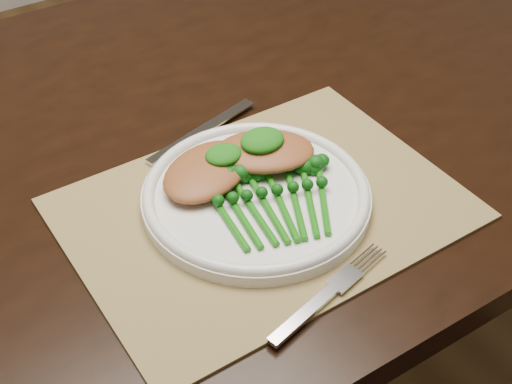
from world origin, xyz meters
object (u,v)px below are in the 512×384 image
placemat (264,208)px  dinner_plate (256,194)px  dining_table (203,300)px  broccolini_bundle (275,206)px  chicken_fillet_left (206,171)px

placemat → dinner_plate: bearing=101.4°
dining_table → broccolini_bundle: broccolini_bundle is taller
chicken_fillet_left → placemat: bearing=-83.1°
dining_table → placemat: size_ratio=3.51×
dinner_plate → broccolini_bundle: bearing=-87.8°
dinner_plate → broccolini_bundle: 0.04m
dining_table → chicken_fillet_left: chicken_fillet_left is taller
dinner_plate → chicken_fillet_left: bearing=125.0°
chicken_fillet_left → dining_table: bearing=45.3°
chicken_fillet_left → broccolini_bundle: size_ratio=0.66×
placemat → chicken_fillet_left: 0.08m
dining_table → chicken_fillet_left: bearing=-109.8°
dining_table → dinner_plate: dinner_plate is taller
dining_table → dinner_plate: (-0.01, -0.19, 0.39)m
chicken_fillet_left → broccolini_bundle: (0.04, -0.09, -0.01)m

